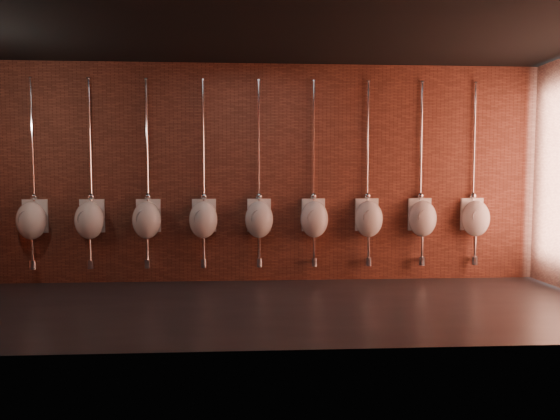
{
  "coord_description": "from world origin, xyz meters",
  "views": [
    {
      "loc": [
        -0.05,
        -5.88,
        1.58
      ],
      "look_at": [
        0.34,
        0.9,
        1.1
      ],
      "focal_mm": 32.0,
      "sensor_mm": 36.0,
      "label": 1
    }
  ],
  "objects": [
    {
      "name": "urinal_3",
      "position": [
        -0.75,
        1.35,
        0.95
      ],
      "size": [
        0.44,
        0.39,
        2.72
      ],
      "color": "white",
      "rests_on": "ground"
    },
    {
      "name": "urinal_4",
      "position": [
        0.06,
        1.35,
        0.95
      ],
      "size": [
        0.44,
        0.39,
        2.72
      ],
      "color": "white",
      "rests_on": "ground"
    },
    {
      "name": "urinal_6",
      "position": [
        1.67,
        1.35,
        0.95
      ],
      "size": [
        0.44,
        0.39,
        2.72
      ],
      "color": "white",
      "rests_on": "ground"
    },
    {
      "name": "urinal_7",
      "position": [
        2.48,
        1.35,
        0.95
      ],
      "size": [
        0.44,
        0.39,
        2.72
      ],
      "color": "white",
      "rests_on": "ground"
    },
    {
      "name": "ground",
      "position": [
        0.0,
        0.0,
        0.0
      ],
      "size": [
        8.5,
        8.5,
        0.0
      ],
      "primitive_type": "plane",
      "color": "black",
      "rests_on": "ground"
    },
    {
      "name": "urinal_1",
      "position": [
        -2.36,
        1.35,
        0.95
      ],
      "size": [
        0.44,
        0.39,
        2.72
      ],
      "color": "white",
      "rests_on": "ground"
    },
    {
      "name": "urinal_5",
      "position": [
        0.87,
        1.35,
        0.95
      ],
      "size": [
        0.44,
        0.39,
        2.72
      ],
      "color": "white",
      "rests_on": "ground"
    },
    {
      "name": "room_shell",
      "position": [
        0.0,
        0.0,
        2.01
      ],
      "size": [
        8.54,
        3.04,
        3.22
      ],
      "color": "black",
      "rests_on": "ground"
    },
    {
      "name": "urinal_0",
      "position": [
        -3.17,
        1.35,
        0.95
      ],
      "size": [
        0.44,
        0.39,
        2.72
      ],
      "color": "white",
      "rests_on": "ground"
    },
    {
      "name": "urinal_2",
      "position": [
        -1.56,
        1.35,
        0.95
      ],
      "size": [
        0.44,
        0.39,
        2.72
      ],
      "color": "white",
      "rests_on": "ground"
    },
    {
      "name": "urinal_8",
      "position": [
        3.29,
        1.35,
        0.95
      ],
      "size": [
        0.44,
        0.39,
        2.72
      ],
      "color": "white",
      "rests_on": "ground"
    }
  ]
}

